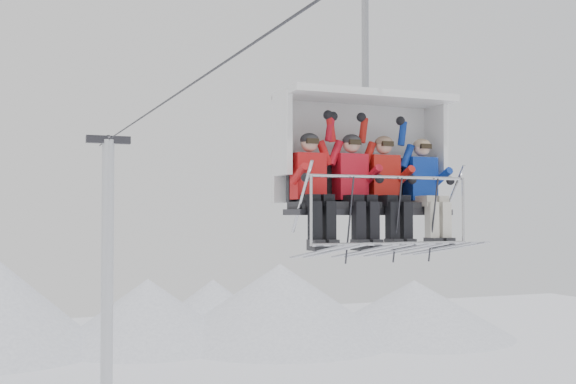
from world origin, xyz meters
name	(u,v)px	position (x,y,z in m)	size (l,w,h in m)	color
ridgeline	(43,314)	(-1.58, 42.05, 2.84)	(72.00, 21.00, 7.00)	white
lift_tower_right	(107,303)	(0.00, 22.00, 5.78)	(2.00, 1.80, 13.48)	silver
haul_cable	(288,20)	(0.00, 0.00, 13.30)	(0.06, 0.06, 50.00)	#2C2C31
chairlift_carrier	(361,153)	(0.00, -2.76, 10.70)	(2.49, 1.17, 3.98)	black
skier_far_left	(312,185)	(-0.90, -3.06, 10.22)	(0.42, 1.69, 1.67)	red
skier_center_left	(354,185)	(-0.27, -3.06, 10.23)	(0.43, 1.69, 1.69)	red
skier_center_right	(387,186)	(0.24, -3.06, 10.23)	(0.43, 1.69, 1.68)	#B51B13
skier_far_right	(425,187)	(0.86, -3.06, 10.22)	(0.42, 1.69, 1.66)	#0F3199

